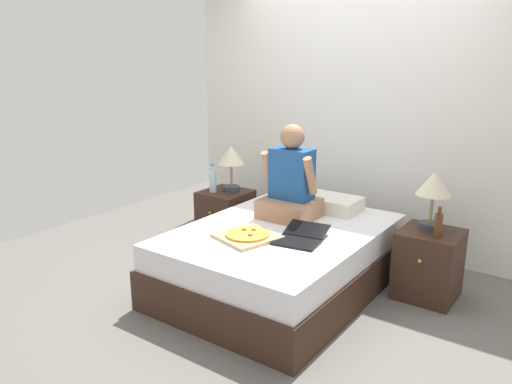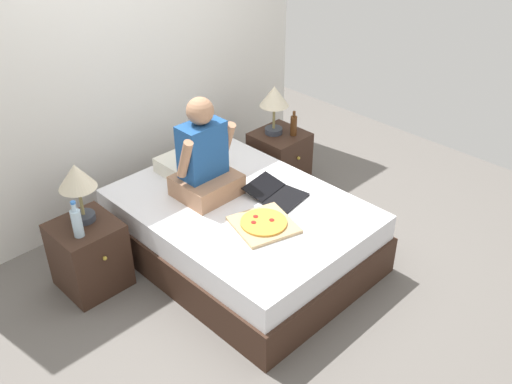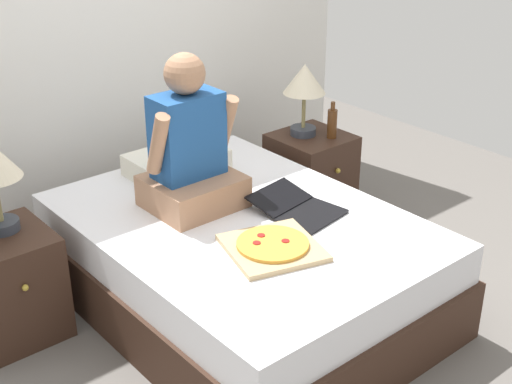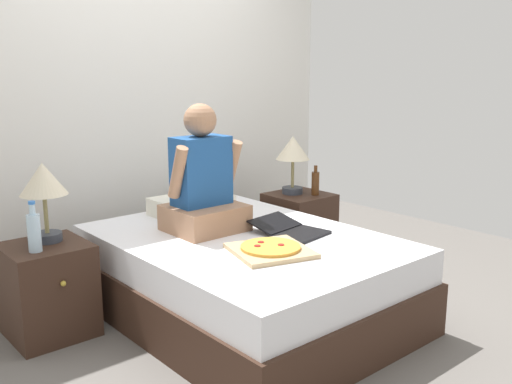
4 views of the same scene
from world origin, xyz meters
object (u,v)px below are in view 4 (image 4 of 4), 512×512
object	(u,v)px
bed	(244,303)
nightstand_right	(331,241)
lamp_on_left_nightstand	(103,214)
pizza_box	(254,315)
lamp_on_right_nightstand	(331,183)
person_seated	(231,224)
beer_bottle	(346,212)
laptop	(278,272)
nightstand_left	(109,277)
water_bottle	(93,248)

from	to	relation	value
bed	nightstand_right	distance (m)	1.21
lamp_on_left_nightstand	nightstand_right	xyz separation A→B (m)	(2.01, -0.05, -0.59)
pizza_box	lamp_on_right_nightstand	bearing A→B (deg)	47.66
bed	person_seated	world-z (taller)	person_seated
lamp_on_left_nightstand	beer_bottle	size ratio (longest dim) A/B	1.96
bed	lamp_on_right_nightstand	xyz separation A→B (m)	(0.99, 0.69, 0.61)
lamp_on_right_nightstand	pizza_box	bearing A→B (deg)	-132.34
laptop	nightstand_left	bearing A→B (deg)	153.68
water_bottle	person_seated	size ratio (longest dim) A/B	0.35
nightstand_right	beer_bottle	bearing A→B (deg)	-54.99
water_bottle	nightstand_right	bearing A→B (deg)	2.42
nightstand_right	lamp_on_right_nightstand	distance (m)	0.59
lamp_on_left_nightstand	nightstand_left	bearing A→B (deg)	-128.62
nightstand_right	lamp_on_right_nightstand	xyz separation A→B (m)	(-0.03, 0.05, 0.59)
person_seated	nightstand_left	bearing A→B (deg)	166.01
lamp_on_right_nightstand	nightstand_right	bearing A→B (deg)	-59.07
nightstand_right	laptop	size ratio (longest dim) A/B	1.23
laptop	pizza_box	size ratio (longest dim) A/B	0.87
nightstand_left	nightstand_right	xyz separation A→B (m)	(2.05, 0.00, 0.00)
water_bottle	person_seated	distance (m)	1.13
bed	nightstand_left	distance (m)	1.21
beer_bottle	pizza_box	xyz separation A→B (m)	(-1.15, -1.00, -0.12)
nightstand_right	pizza_box	distance (m)	1.56
beer_bottle	lamp_on_left_nightstand	bearing A→B (deg)	175.87
beer_bottle	pizza_box	distance (m)	1.53
bed	water_bottle	world-z (taller)	water_bottle
nightstand_left	nightstand_right	size ratio (longest dim) A/B	1.00
nightstand_left	lamp_on_left_nightstand	world-z (taller)	lamp_on_left_nightstand
lamp_on_left_nightstand	lamp_on_right_nightstand	distance (m)	1.98
nightstand_left	nightstand_right	bearing A→B (deg)	0.00
bed	lamp_on_right_nightstand	bearing A→B (deg)	34.67
person_seated	lamp_on_right_nightstand	bearing A→B (deg)	17.16
bed	laptop	size ratio (longest dim) A/B	4.85
lamp_on_right_nightstand	pizza_box	distance (m)	1.60
lamp_on_right_nightstand	laptop	distance (m)	1.06
nightstand_left	water_bottle	world-z (taller)	water_bottle
bed	laptop	world-z (taller)	laptop
person_seated	beer_bottle	bearing A→B (deg)	8.13
nightstand_right	lamp_on_left_nightstand	bearing A→B (deg)	178.57
bed	pizza_box	distance (m)	0.54
lamp_on_right_nightstand	beer_bottle	xyz separation A→B (m)	(0.10, -0.15, -0.23)
bed	laptop	bearing A→B (deg)	-1.63
beer_bottle	laptop	bearing A→B (deg)	-146.13
nightstand_right	lamp_on_right_nightstand	bearing A→B (deg)	120.93
laptop	pizza_box	distance (m)	0.57
water_bottle	beer_bottle	bearing A→B (deg)	-0.26
bed	beer_bottle	size ratio (longest dim) A/B	9.01
lamp_on_right_nightstand	person_seated	xyz separation A→B (m)	(-0.99, -0.31, -0.09)
laptop	person_seated	bearing A→B (deg)	125.53
nightstand_right	beer_bottle	xyz separation A→B (m)	(0.07, -0.10, 0.36)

